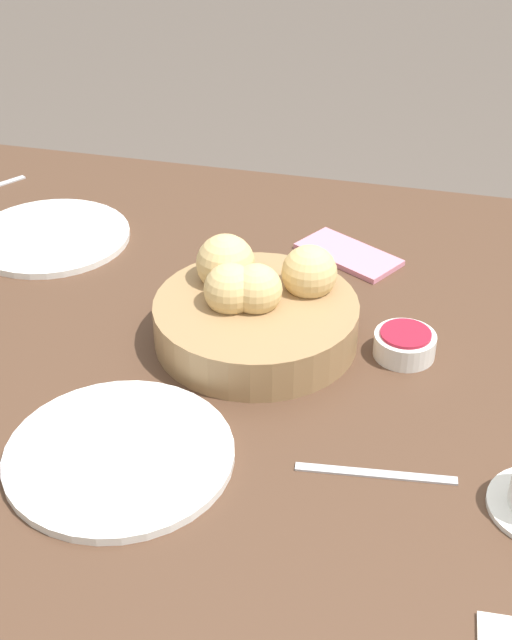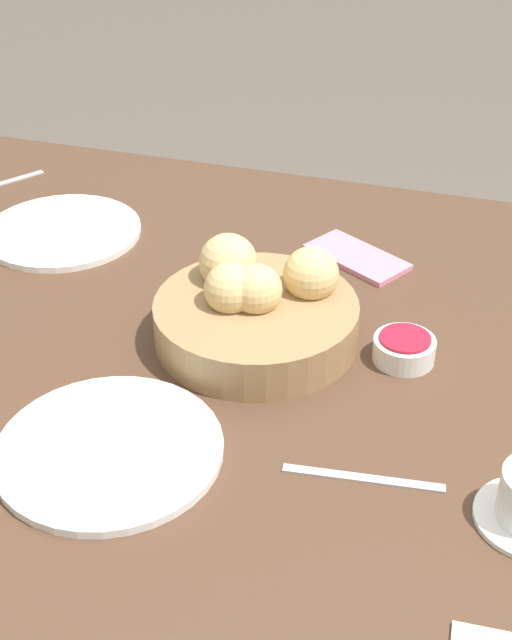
% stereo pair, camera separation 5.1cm
% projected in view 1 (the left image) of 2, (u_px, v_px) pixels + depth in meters
% --- Properties ---
extents(dining_table, '(1.51, 1.05, 0.73)m').
position_uv_depth(dining_table, '(310.00, 412.00, 1.13)').
color(dining_table, '#4C3323').
rests_on(dining_table, ground_plane).
extents(bread_basket, '(0.26, 0.26, 0.12)m').
position_uv_depth(bread_basket, '(256.00, 309.00, 1.11)').
color(bread_basket, '#99754C').
rests_on(bread_basket, dining_table).
extents(plate_near_right, '(0.24, 0.24, 0.01)m').
position_uv_depth(plate_near_right, '(51.00, 237.00, 1.35)').
color(plate_near_right, white).
rests_on(plate_near_right, dining_table).
extents(plate_far_center, '(0.25, 0.25, 0.01)m').
position_uv_depth(plate_far_center, '(119.00, 455.00, 0.94)').
color(plate_far_center, white).
rests_on(plate_far_center, dining_table).
extents(jam_bowl_berry, '(0.08, 0.08, 0.03)m').
position_uv_depth(jam_bowl_berry, '(405.00, 344.00, 1.09)').
color(jam_bowl_berry, white).
rests_on(jam_bowl_berry, dining_table).
extents(fork_silver, '(0.17, 0.03, 0.00)m').
position_uv_depth(fork_silver, '(376.00, 474.00, 0.93)').
color(fork_silver, '#B7B7BC').
rests_on(fork_silver, dining_table).
extents(cell_phone, '(0.17, 0.14, 0.01)m').
position_uv_depth(cell_phone, '(350.00, 255.00, 1.30)').
color(cell_phone, pink).
rests_on(cell_phone, dining_table).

